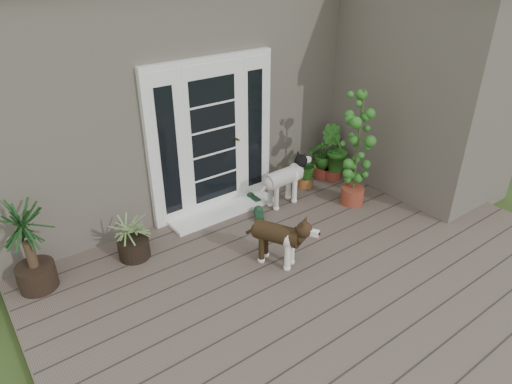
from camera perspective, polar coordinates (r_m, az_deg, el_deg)
deck at (r=5.40m, az=9.63°, el=-11.24°), size 6.20×4.60×0.12m
house_main at (r=7.91m, az=-12.41°, el=13.82°), size 7.40×4.00×3.10m
house_wing at (r=7.42m, az=20.61°, el=11.72°), size 1.60×2.40×3.10m
door_unit at (r=6.19m, az=-5.48°, el=6.80°), size 1.90×0.14×2.15m
door_step at (r=6.50m, az=-4.13°, el=-2.35°), size 1.60×0.40×0.05m
brindle_dog at (r=5.35m, az=2.66°, el=-6.26°), size 0.62×0.80×0.61m
white_dog at (r=6.56m, az=3.41°, el=0.94°), size 0.78×0.36×0.64m
spider_plant at (r=5.63m, az=-15.34°, el=-5.06°), size 0.72×0.72×0.67m
yucca at (r=5.41m, az=-26.72°, el=-5.93°), size 1.04×1.04×1.14m
herb_a at (r=7.10m, az=6.22°, el=2.81°), size 0.64×0.64×0.58m
herb_b at (r=7.38m, az=9.73°, el=4.01°), size 0.64×0.64×0.68m
herb_c at (r=7.48m, az=8.35°, el=3.70°), size 0.44×0.44×0.50m
sapling at (r=6.49m, az=12.65°, el=5.50°), size 0.65×0.65×1.78m
clog_left at (r=6.76m, az=-0.27°, el=-0.81°), size 0.14×0.29×0.09m
clog_right at (r=6.35m, az=0.38°, el=-2.80°), size 0.31×0.37×0.10m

